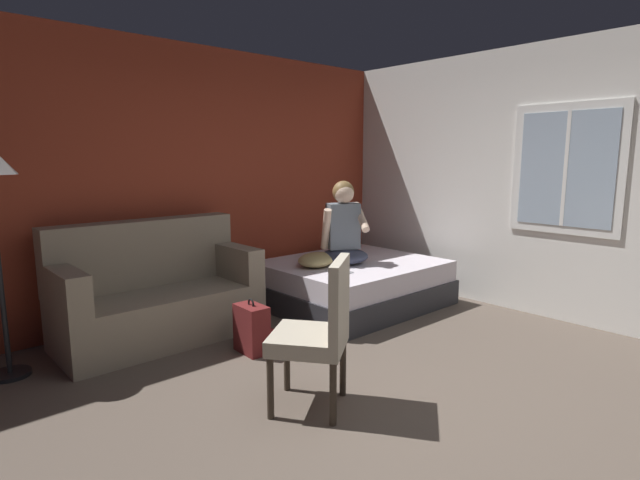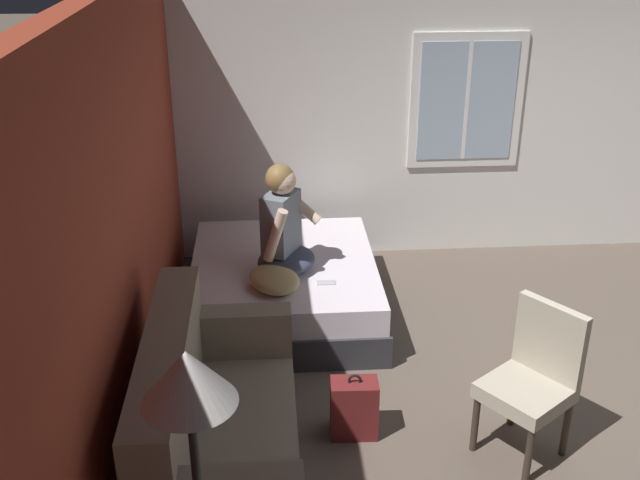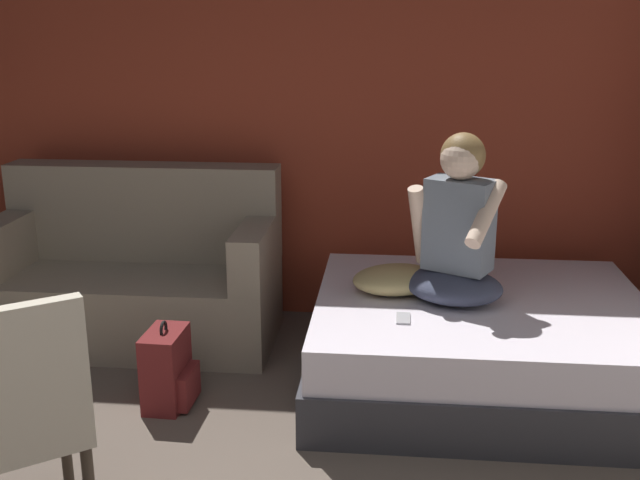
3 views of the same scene
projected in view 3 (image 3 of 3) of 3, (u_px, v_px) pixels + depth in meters
name	position (u px, v px, depth m)	size (l,w,h in m)	color
wall_back_accent	(248.00, 109.00, 4.79)	(10.12, 0.16, 2.70)	#993823
bed	(479.00, 342.00, 4.00)	(1.78, 1.53, 0.48)	#2D2D33
couch	(137.00, 275.00, 4.58)	(1.70, 0.82, 1.04)	gray
side_chair	(18.00, 412.00, 2.69)	(0.64, 0.64, 0.98)	#382D23
person_seated	(457.00, 234.00, 3.84)	(0.66, 0.63, 0.88)	#383D51
backpack	(168.00, 370.00, 3.78)	(0.24, 0.31, 0.46)	maroon
throw_pillow	(396.00, 279.00, 4.03)	(0.48, 0.36, 0.14)	tan
cell_phone	(403.00, 318.00, 3.67)	(0.07, 0.14, 0.01)	#B7B7BC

